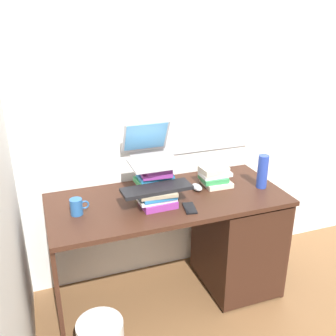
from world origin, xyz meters
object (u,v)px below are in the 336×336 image
at_px(mug, 77,207).
at_px(desk, 222,235).
at_px(book_stack_side, 215,176).
at_px(laptop, 151,152).
at_px(computer_mouse, 197,187).
at_px(keyboard, 157,189).
at_px(book_stack_keyboard_riser, 157,198).
at_px(water_bottle, 263,172).
at_px(book_stack_tall, 155,180).
at_px(cell_phone, 190,208).

bearing_deg(mug, desk, -0.24).
relative_size(book_stack_side, mug, 1.88).
xyz_separation_m(laptop, computer_mouse, (0.28, -0.11, -0.24)).
height_order(laptop, keyboard, laptop).
height_order(book_stack_keyboard_riser, keyboard, keyboard).
xyz_separation_m(book_stack_keyboard_riser, water_bottle, (0.73, 0.01, 0.06)).
bearing_deg(book_stack_side, book_stack_tall, -179.28).
xyz_separation_m(book_stack_keyboard_riser, cell_phone, (0.17, -0.10, -0.05)).
height_order(computer_mouse, mug, mug).
distance_m(desk, keyboard, 0.67).
distance_m(book_stack_side, cell_phone, 0.40).
bearing_deg(water_bottle, cell_phone, -168.18).
height_order(book_stack_side, mug, book_stack_side).
bearing_deg(mug, book_stack_keyboard_riser, -7.12).
distance_m(book_stack_tall, computer_mouse, 0.29).
relative_size(book_stack_side, laptop, 0.57).
xyz_separation_m(mug, cell_phone, (0.63, -0.16, -0.04)).
bearing_deg(keyboard, book_stack_tall, 74.38).
distance_m(computer_mouse, water_bottle, 0.44).
distance_m(book_stack_tall, water_bottle, 0.71).
xyz_separation_m(book_stack_side, keyboard, (-0.46, -0.16, 0.05)).
bearing_deg(laptop, keyboard, -99.48).
relative_size(desk, book_stack_keyboard_riser, 6.31).
xyz_separation_m(book_stack_keyboard_riser, keyboard, (-0.00, 0.00, 0.06)).
bearing_deg(book_stack_keyboard_riser, water_bottle, 1.16).
distance_m(desk, cell_phone, 0.50).
bearing_deg(desk, book_stack_side, 101.88).
relative_size(keyboard, mug, 3.81).
bearing_deg(desk, book_stack_keyboard_riser, -173.55).
relative_size(computer_mouse, cell_phone, 0.76).
distance_m(book_stack_side, water_bottle, 0.31).
relative_size(book_stack_keyboard_riser, keyboard, 0.56).
height_order(desk, book_stack_keyboard_riser, book_stack_keyboard_riser).
xyz_separation_m(desk, cell_phone, (-0.31, -0.16, 0.35)).
bearing_deg(book_stack_tall, cell_phone, -62.56).
height_order(mug, water_bottle, water_bottle).
relative_size(desk, book_stack_tall, 5.85).
bearing_deg(keyboard, desk, 4.21).
bearing_deg(keyboard, cell_phone, -33.69).
bearing_deg(book_stack_tall, desk, -12.46).
height_order(desk, book_stack_tall, book_stack_tall).
bearing_deg(cell_phone, keyboard, 158.85).
bearing_deg(cell_phone, water_bottle, 22.24).
relative_size(book_stack_tall, book_stack_keyboard_riser, 1.08).
height_order(keyboard, computer_mouse, keyboard).
distance_m(laptop, keyboard, 0.28).
bearing_deg(cell_phone, book_stack_keyboard_riser, 158.65).
distance_m(book_stack_keyboard_riser, laptop, 0.31).
bearing_deg(book_stack_tall, laptop, 88.91).
bearing_deg(cell_phone, mug, 176.11).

